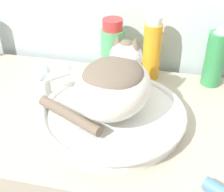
{
  "coord_description": "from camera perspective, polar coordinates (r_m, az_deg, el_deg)",
  "views": [
    {
      "loc": [
        0.17,
        -0.41,
        1.39
      ],
      "look_at": [
        0.02,
        0.24,
        0.93
      ],
      "focal_mm": 50.0,
      "sensor_mm": 36.0,
      "label": 1
    }
  ],
  "objects": [
    {
      "name": "sink_basin",
      "position": [
        0.86,
        0.18,
        -3.46
      ],
      "size": [
        0.4,
        0.4,
        0.05
      ],
      "color": "silver",
      "rests_on": "vanity_counter"
    },
    {
      "name": "spray_bottle_trigger",
      "position": [
        1.04,
        18.31,
        6.6
      ],
      "size": [
        0.06,
        0.06,
        0.2
      ],
      "color": "#338C4C",
      "rests_on": "vanity_counter"
    },
    {
      "name": "shampoo_bottle_tall",
      "position": [
        1.03,
        7.33,
        8.53
      ],
      "size": [
        0.06,
        0.06,
        0.22
      ],
      "color": "orange",
      "rests_on": "vanity_counter"
    },
    {
      "name": "mouthwash_bottle",
      "position": [
        1.06,
        0.1,
        8.72
      ],
      "size": [
        0.08,
        0.08,
        0.19
      ],
      "color": "#4CA366",
      "rests_on": "vanity_counter"
    },
    {
      "name": "faucet",
      "position": [
        0.94,
        -12.13,
        2.99
      ],
      "size": [
        0.14,
        0.07,
        0.14
      ],
      "rotation": [
        0.0,
        0.0,
        -0.28
      ],
      "color": "silver",
      "rests_on": "vanity_counter"
    },
    {
      "name": "cat",
      "position": [
        0.81,
        0.32,
        2.53
      ],
      "size": [
        0.31,
        0.28,
        0.17
      ],
      "rotation": [
        0.0,
        0.0,
        1.41
      ],
      "color": "silver",
      "rests_on": "sink_basin"
    }
  ]
}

